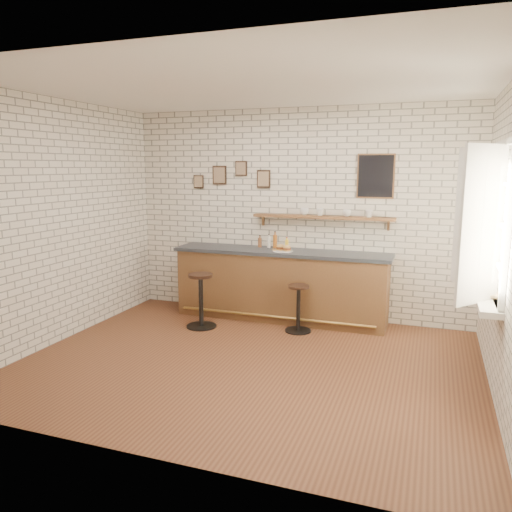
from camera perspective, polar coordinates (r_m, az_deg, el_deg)
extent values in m
plane|color=brown|center=(5.75, -0.84, -12.08)|extent=(5.00, 5.00, 0.00)
cube|color=brown|center=(7.18, 2.83, -3.50)|extent=(3.00, 0.58, 0.96)
cube|color=#2D333A|center=(7.08, 2.87, 0.47)|extent=(3.10, 0.62, 0.05)
cylinder|color=olive|center=(6.98, 2.04, -6.96)|extent=(2.79, 0.04, 0.04)
cylinder|color=white|center=(6.99, 3.10, 0.60)|extent=(0.28, 0.28, 0.01)
cylinder|color=gold|center=(7.00, 3.58, 0.67)|extent=(0.05, 0.05, 0.00)
cylinder|color=gold|center=(6.97, 3.29, 0.64)|extent=(0.05, 0.05, 0.00)
cylinder|color=gold|center=(7.08, 2.35, 0.80)|extent=(0.06, 0.06, 0.00)
cylinder|color=gold|center=(7.03, 3.43, 0.71)|extent=(0.06, 0.06, 0.00)
cylinder|color=gold|center=(6.97, 2.14, 0.65)|extent=(0.06, 0.06, 0.00)
cylinder|color=gold|center=(6.98, 3.60, 0.65)|extent=(0.04, 0.04, 0.00)
cylinder|color=gold|center=(6.94, 2.87, 0.60)|extent=(0.05, 0.05, 0.00)
cylinder|color=gold|center=(6.95, 2.03, 0.62)|extent=(0.04, 0.04, 0.00)
cylinder|color=gold|center=(7.05, 1.96, 0.76)|extent=(0.05, 0.05, 0.00)
cylinder|color=gold|center=(6.93, 3.33, 0.58)|extent=(0.06, 0.06, 0.00)
cylinder|color=gold|center=(7.03, 2.33, 0.73)|extent=(0.04, 0.04, 0.00)
cylinder|color=brown|center=(7.32, 0.44, 1.56)|extent=(0.06, 0.06, 0.14)
cylinder|color=brown|center=(7.31, 0.44, 2.21)|extent=(0.02, 0.02, 0.03)
cylinder|color=black|center=(7.30, 0.44, 2.37)|extent=(0.02, 0.02, 0.01)
cylinder|color=beige|center=(7.27, 1.47, 1.57)|extent=(0.05, 0.05, 0.16)
cylinder|color=beige|center=(7.26, 1.48, 2.31)|extent=(0.02, 0.02, 0.03)
cylinder|color=black|center=(7.26, 1.48, 2.49)|extent=(0.02, 0.02, 0.01)
cylinder|color=#A2561A|center=(7.24, 2.19, 1.66)|extent=(0.06, 0.06, 0.19)
cylinder|color=#A2561A|center=(7.23, 2.19, 2.58)|extent=(0.02, 0.02, 0.04)
cylinder|color=black|center=(7.22, 2.20, 2.80)|extent=(0.02, 0.02, 0.01)
cylinder|color=yellow|center=(7.20, 3.54, 1.35)|extent=(0.05, 0.05, 0.13)
cylinder|color=yellow|center=(7.19, 3.54, 1.97)|extent=(0.02, 0.02, 0.03)
cylinder|color=maroon|center=(7.18, 3.55, 2.12)|extent=(0.03, 0.03, 0.01)
cylinder|color=black|center=(6.98, -6.25, -7.96)|extent=(0.41, 0.41, 0.02)
cylinder|color=black|center=(6.88, -6.31, -5.17)|extent=(0.06, 0.06, 0.68)
cylinder|color=black|center=(6.80, -6.37, -2.22)|extent=(0.44, 0.44, 0.04)
cylinder|color=black|center=(6.79, 4.82, -8.48)|extent=(0.35, 0.35, 0.02)
cylinder|color=black|center=(6.70, 4.86, -6.05)|extent=(0.05, 0.05, 0.58)
cylinder|color=black|center=(6.62, 4.90, -3.49)|extent=(0.34, 0.34, 0.04)
cube|color=brown|center=(7.07, 7.59, 4.43)|extent=(2.00, 0.18, 0.04)
cube|color=brown|center=(7.39, 0.84, 4.14)|extent=(0.03, 0.04, 0.16)
cube|color=brown|center=(7.02, 14.91, 3.48)|extent=(0.03, 0.04, 0.16)
imported|color=white|center=(7.12, 5.57, 5.08)|extent=(0.13, 0.13, 0.10)
imported|color=white|center=(7.07, 7.34, 5.01)|extent=(0.15, 0.15, 0.10)
imported|color=white|center=(7.00, 10.35, 4.84)|extent=(0.12, 0.12, 0.09)
imported|color=white|center=(6.96, 12.80, 4.75)|extent=(0.13, 0.13, 0.10)
cube|color=black|center=(7.61, -4.19, 9.20)|extent=(0.22, 0.02, 0.28)
cube|color=black|center=(7.47, -1.70, 9.97)|extent=(0.18, 0.02, 0.22)
cube|color=black|center=(7.36, 0.88, 8.80)|extent=(0.20, 0.02, 0.26)
cube|color=black|center=(7.76, -6.57, 8.44)|extent=(0.16, 0.02, 0.20)
cube|color=black|center=(7.01, 13.52, 8.86)|extent=(0.46, 0.02, 0.56)
cube|color=white|center=(5.46, 24.73, -4.31)|extent=(0.20, 1.35, 0.06)
cube|color=white|center=(5.32, 26.71, 11.51)|extent=(0.05, 1.30, 0.06)
cube|color=white|center=(5.47, 25.46, -4.35)|extent=(0.05, 1.30, 0.06)
cube|color=white|center=(4.75, 26.84, 2.69)|extent=(0.05, 0.06, 1.50)
cube|color=white|center=(5.94, 25.46, 4.09)|extent=(0.05, 0.06, 1.50)
cube|color=white|center=(5.03, 24.74, 3.22)|extent=(0.40, 0.46, 1.46)
cube|color=white|center=(5.63, 24.23, 3.90)|extent=(0.40, 0.46, 1.46)
imported|color=tan|center=(5.38, 24.61, -4.07)|extent=(0.20, 0.25, 0.02)
imported|color=tan|center=(5.38, 24.63, -3.86)|extent=(0.22, 0.28, 0.02)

